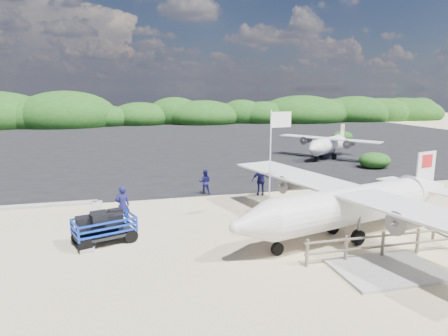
# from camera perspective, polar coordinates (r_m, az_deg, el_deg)

# --- Properties ---
(ground) EXTENTS (160.00, 160.00, 0.00)m
(ground) POSITION_cam_1_polar(r_m,az_deg,el_deg) (18.16, -4.03, -8.35)
(ground) COLOR beige
(asphalt_apron) EXTENTS (90.00, 50.00, 0.04)m
(asphalt_apron) POSITION_cam_1_polar(r_m,az_deg,el_deg) (47.34, -10.54, 3.63)
(asphalt_apron) COLOR #B2B2B2
(asphalt_apron) RESTS_ON ground
(walkway_pad) EXTENTS (3.50, 2.50, 0.10)m
(walkway_pad) POSITION_cam_1_polar(r_m,az_deg,el_deg) (15.05, 22.27, -13.46)
(walkway_pad) COLOR #B2B2B2
(walkway_pad) RESTS_ON ground
(vegetation_band) EXTENTS (124.00, 8.00, 4.40)m
(vegetation_band) POSITION_cam_1_polar(r_m,az_deg,el_deg) (72.17, -11.89, 6.12)
(vegetation_band) COLOR #B2B2B2
(vegetation_band) RESTS_ON ground
(fence) EXTENTS (6.40, 2.00, 1.10)m
(fence) POSITION_cam_1_polar(r_m,az_deg,el_deg) (16.06, 21.59, -11.83)
(fence) COLOR #B2B2B2
(fence) RESTS_ON ground
(baggage_cart) EXTENTS (2.88, 2.21, 1.27)m
(baggage_cart) POSITION_cam_1_polar(r_m,az_deg,el_deg) (16.96, -16.60, -10.25)
(baggage_cart) COLOR #0D35CE
(baggage_cart) RESTS_ON ground
(flagpole) EXTENTS (1.10, 0.61, 5.18)m
(flagpole) POSITION_cam_1_polar(r_m,az_deg,el_deg) (18.59, 6.41, -7.93)
(flagpole) COLOR white
(flagpole) RESTS_ON ground
(signboard) EXTENTS (1.53, 0.26, 1.25)m
(signboard) POSITION_cam_1_polar(r_m,az_deg,el_deg) (17.16, 6.51, -9.58)
(signboard) COLOR brown
(signboard) RESTS_ON ground
(crew_a) EXTENTS (0.74, 0.57, 1.81)m
(crew_a) POSITION_cam_1_polar(r_m,az_deg,el_deg) (18.69, -14.30, -5.20)
(crew_a) COLOR #151551
(crew_a) RESTS_ON ground
(crew_b) EXTENTS (0.83, 0.71, 1.48)m
(crew_b) POSITION_cam_1_polar(r_m,az_deg,el_deg) (23.35, -2.75, -2.01)
(crew_b) COLOR #151551
(crew_b) RESTS_ON ground
(crew_c) EXTENTS (1.12, 0.67, 1.79)m
(crew_c) POSITION_cam_1_polar(r_m,az_deg,el_deg) (23.14, 5.31, -1.77)
(crew_c) COLOR #151551
(crew_c) RESTS_ON ground
(aircraft_large) EXTENTS (16.92, 16.92, 4.17)m
(aircraft_large) POSITION_cam_1_polar(r_m,az_deg,el_deg) (42.22, 10.67, 2.73)
(aircraft_large) COLOR #B2B2B2
(aircraft_large) RESTS_ON ground
(aircraft_small) EXTENTS (10.64, 10.64, 2.74)m
(aircraft_small) POSITION_cam_1_polar(r_m,az_deg,el_deg) (48.03, -28.57, 2.56)
(aircraft_small) COLOR #B2B2B2
(aircraft_small) RESTS_ON ground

